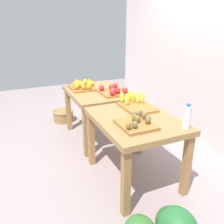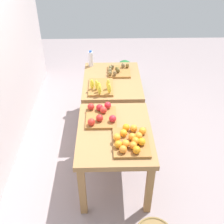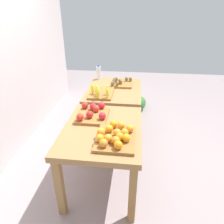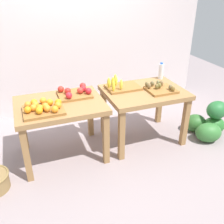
{
  "view_description": "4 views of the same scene",
  "coord_description": "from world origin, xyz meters",
  "px_view_note": "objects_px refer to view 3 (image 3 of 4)",
  "views": [
    {
      "loc": [
        2.55,
        -1.15,
        1.69
      ],
      "look_at": [
        -0.1,
        0.03,
        0.57
      ],
      "focal_mm": 37.94,
      "sensor_mm": 36.0,
      "label": 1
    },
    {
      "loc": [
        -2.82,
        0.08,
        2.64
      ],
      "look_at": [
        0.09,
        0.01,
        0.52
      ],
      "focal_mm": 44.33,
      "sensor_mm": 36.0,
      "label": 2
    },
    {
      "loc": [
        -2.35,
        -0.31,
        1.87
      ],
      "look_at": [
        0.1,
        -0.02,
        0.59
      ],
      "focal_mm": 33.16,
      "sensor_mm": 36.0,
      "label": 3
    },
    {
      "loc": [
        -0.94,
        -2.78,
        2.05
      ],
      "look_at": [
        0.09,
        -0.03,
        0.52
      ],
      "focal_mm": 41.15,
      "sensor_mm": 36.0,
      "label": 4
    }
  ],
  "objects_px": {
    "orange_bin": "(115,136)",
    "banana_crate": "(101,93)",
    "kiwi_bin": "(121,83)",
    "watermelon_pile": "(132,99)",
    "display_table_right": "(114,95)",
    "apple_bin": "(93,113)",
    "water_bottle": "(99,73)",
    "display_table_left": "(103,136)"
  },
  "relations": [
    {
      "from": "display_table_right",
      "to": "orange_bin",
      "type": "relative_size",
      "value": 2.32
    },
    {
      "from": "apple_bin",
      "to": "banana_crate",
      "type": "height_order",
      "value": "banana_crate"
    },
    {
      "from": "apple_bin",
      "to": "watermelon_pile",
      "type": "bearing_deg",
      "value": -12.51
    },
    {
      "from": "orange_bin",
      "to": "kiwi_bin",
      "type": "distance_m",
      "value": 1.51
    },
    {
      "from": "display_table_left",
      "to": "watermelon_pile",
      "type": "height_order",
      "value": "display_table_left"
    },
    {
      "from": "kiwi_bin",
      "to": "banana_crate",
      "type": "bearing_deg",
      "value": 152.24
    },
    {
      "from": "display_table_right",
      "to": "banana_crate",
      "type": "bearing_deg",
      "value": 150.77
    },
    {
      "from": "display_table_right",
      "to": "banana_crate",
      "type": "relative_size",
      "value": 2.32
    },
    {
      "from": "apple_bin",
      "to": "kiwi_bin",
      "type": "height_order",
      "value": "apple_bin"
    },
    {
      "from": "banana_crate",
      "to": "display_table_right",
      "type": "bearing_deg",
      "value": -29.23
    },
    {
      "from": "display_table_left",
      "to": "kiwi_bin",
      "type": "relative_size",
      "value": 2.89
    },
    {
      "from": "display_table_right",
      "to": "water_bottle",
      "type": "distance_m",
      "value": 0.57
    },
    {
      "from": "display_table_left",
      "to": "kiwi_bin",
      "type": "xyz_separation_m",
      "value": [
        1.3,
        -0.09,
        0.14
      ]
    },
    {
      "from": "orange_bin",
      "to": "banana_crate",
      "type": "bearing_deg",
      "value": 16.4
    },
    {
      "from": "watermelon_pile",
      "to": "apple_bin",
      "type": "bearing_deg",
      "value": 167.49
    },
    {
      "from": "banana_crate",
      "to": "kiwi_bin",
      "type": "bearing_deg",
      "value": -27.76
    },
    {
      "from": "display_table_left",
      "to": "display_table_right",
      "type": "height_order",
      "value": "same"
    },
    {
      "from": "display_table_right",
      "to": "banana_crate",
      "type": "distance_m",
      "value": 0.35
    },
    {
      "from": "orange_bin",
      "to": "kiwi_bin",
      "type": "bearing_deg",
      "value": 2.55
    },
    {
      "from": "water_bottle",
      "to": "kiwi_bin",
      "type": "bearing_deg",
      "value": -120.73
    },
    {
      "from": "apple_bin",
      "to": "kiwi_bin",
      "type": "distance_m",
      "value": 1.1
    },
    {
      "from": "water_bottle",
      "to": "display_table_left",
      "type": "bearing_deg",
      "value": -168.62
    },
    {
      "from": "orange_bin",
      "to": "display_table_left",
      "type": "bearing_deg",
      "value": 36.85
    },
    {
      "from": "water_bottle",
      "to": "apple_bin",
      "type": "bearing_deg",
      "value": -172.92
    },
    {
      "from": "display_table_left",
      "to": "water_bottle",
      "type": "relative_size",
      "value": 4.3
    },
    {
      "from": "water_bottle",
      "to": "watermelon_pile",
      "type": "bearing_deg",
      "value": -47.62
    },
    {
      "from": "water_bottle",
      "to": "watermelon_pile",
      "type": "distance_m",
      "value": 1.02
    },
    {
      "from": "orange_bin",
      "to": "water_bottle",
      "type": "height_order",
      "value": "water_bottle"
    },
    {
      "from": "display_table_right",
      "to": "watermelon_pile",
      "type": "bearing_deg",
      "value": -15.44
    },
    {
      "from": "orange_bin",
      "to": "watermelon_pile",
      "type": "distance_m",
      "value": 2.34
    },
    {
      "from": "apple_bin",
      "to": "kiwi_bin",
      "type": "xyz_separation_m",
      "value": [
        1.08,
        -0.23,
        -0.01
      ]
    },
    {
      "from": "display_table_right",
      "to": "kiwi_bin",
      "type": "relative_size",
      "value": 2.89
    },
    {
      "from": "banana_crate",
      "to": "water_bottle",
      "type": "bearing_deg",
      "value": 12.58
    },
    {
      "from": "display_table_right",
      "to": "watermelon_pile",
      "type": "height_order",
      "value": "display_table_right"
    },
    {
      "from": "banana_crate",
      "to": "water_bottle",
      "type": "relative_size",
      "value": 1.85
    },
    {
      "from": "kiwi_bin",
      "to": "watermelon_pile",
      "type": "distance_m",
      "value": 0.97
    },
    {
      "from": "kiwi_bin",
      "to": "watermelon_pile",
      "type": "bearing_deg",
      "value": -12.83
    },
    {
      "from": "display_table_right",
      "to": "apple_bin",
      "type": "distance_m",
      "value": 0.92
    },
    {
      "from": "watermelon_pile",
      "to": "banana_crate",
      "type": "bearing_deg",
      "value": 161.19
    },
    {
      "from": "display_table_left",
      "to": "kiwi_bin",
      "type": "height_order",
      "value": "kiwi_bin"
    },
    {
      "from": "orange_bin",
      "to": "water_bottle",
      "type": "distance_m",
      "value": 1.81
    },
    {
      "from": "display_table_left",
      "to": "banana_crate",
      "type": "bearing_deg",
      "value": 10.39
    }
  ]
}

